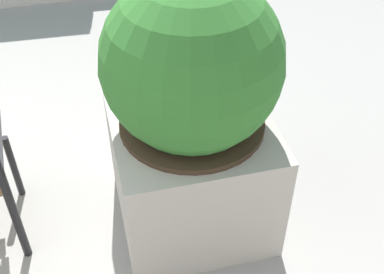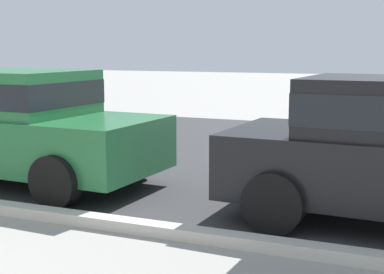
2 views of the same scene
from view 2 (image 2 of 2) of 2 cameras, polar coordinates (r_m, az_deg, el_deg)
The scene contains 2 objects.
street_surface at distance 11.56m, azimuth -10.55°, elevation -0.45°, with size 60.00×9.00×0.01m, color #2D2D30.
parked_car_green at distance 8.24m, azimuth -17.51°, elevation 1.42°, with size 4.17×2.06×1.56m.
Camera 2 is at (6.35, -1.99, 1.86)m, focal length 52.89 mm.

